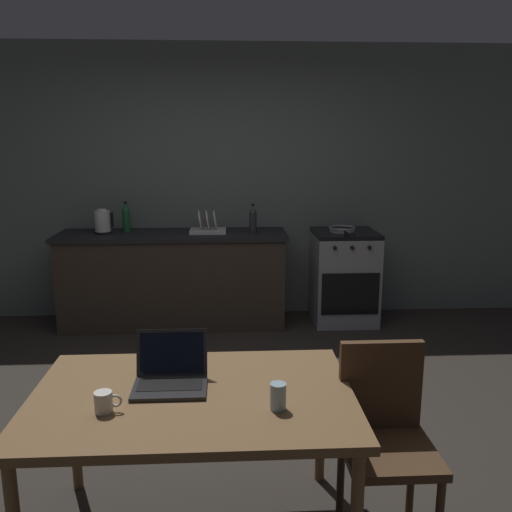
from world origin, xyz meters
TOP-DOWN VIEW (x-y plane):
  - ground_plane at (0.00, 0.00)m, footprint 12.00×12.00m
  - back_wall at (0.30, 2.30)m, footprint 6.40×0.10m
  - kitchen_counter at (-0.47, 1.95)m, footprint 2.16×0.64m
  - stove_oven at (1.19, 1.95)m, footprint 0.60×0.62m
  - dining_table at (-0.11, -0.98)m, footprint 1.39×0.91m
  - chair at (0.74, -0.99)m, footprint 0.40×0.40m
  - laptop at (-0.21, -0.91)m, footprint 0.32×0.28m
  - electric_kettle at (-1.11, 1.95)m, footprint 0.17×0.15m
  - bottle at (0.30, 1.90)m, footprint 0.07×0.07m
  - frying_pan at (1.16, 1.93)m, footprint 0.26×0.43m
  - coffee_mug at (-0.45, -1.13)m, footprint 0.11×0.07m
  - drinking_glass at (0.25, -1.14)m, footprint 0.07×0.07m
  - dish_rack at (-0.13, 1.95)m, footprint 0.34×0.26m
  - bottle_b at (-0.91, 2.03)m, footprint 0.07×0.07m

SIDE VIEW (x-z plane):
  - ground_plane at x=0.00m, z-range 0.00..0.00m
  - stove_oven at x=1.19m, z-range 0.00..0.90m
  - kitchen_counter at x=-0.47m, z-range 0.00..0.90m
  - chair at x=0.74m, z-range 0.07..0.96m
  - dining_table at x=-0.11m, z-range 0.29..1.01m
  - coffee_mug at x=-0.45m, z-range 0.71..0.80m
  - laptop at x=-0.21m, z-range 0.65..0.87m
  - drinking_glass at x=0.25m, z-range 0.71..0.82m
  - frying_pan at x=1.16m, z-range 0.90..0.95m
  - dish_rack at x=-0.13m, z-range 0.84..1.05m
  - electric_kettle at x=-1.11m, z-range 0.90..1.13m
  - bottle at x=0.30m, z-range 0.89..1.17m
  - bottle_b at x=-0.91m, z-range 0.89..1.18m
  - back_wall at x=0.30m, z-range 0.00..2.67m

